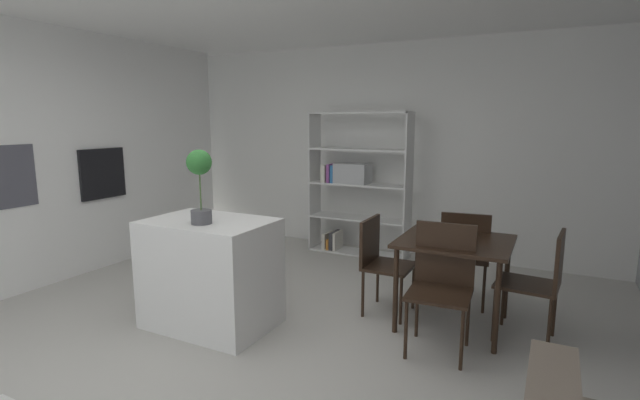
% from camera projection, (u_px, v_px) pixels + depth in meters
% --- Properties ---
extents(ground_plane, '(8.85, 8.85, 0.00)m').
position_uv_depth(ground_plane, '(231.00, 336.00, 3.82)').
color(ground_plane, beige).
extents(back_partition, '(6.44, 0.06, 2.74)m').
position_uv_depth(back_partition, '(369.00, 149.00, 6.29)').
color(back_partition, white).
rests_on(back_partition, ground_plane).
extents(tall_cabinet_run_left, '(0.65, 5.62, 2.74)m').
position_uv_depth(tall_cabinet_run_left, '(10.00, 157.00, 4.86)').
color(tall_cabinet_run_left, white).
rests_on(tall_cabinet_run_left, ground_plane).
extents(built_in_oven, '(0.06, 0.59, 0.59)m').
position_uv_depth(built_in_oven, '(103.00, 173.00, 5.47)').
color(built_in_oven, black).
rests_on(built_in_oven, ground_plane).
extents(kitchen_island, '(1.05, 0.73, 0.93)m').
position_uv_depth(kitchen_island, '(211.00, 273.00, 3.97)').
color(kitchen_island, white).
rests_on(kitchen_island, ground_plane).
extents(potted_plant_on_island, '(0.20, 0.20, 0.60)m').
position_uv_depth(potted_plant_on_island, '(200.00, 178.00, 3.70)').
color(potted_plant_on_island, '#4C4C51').
rests_on(potted_plant_on_island, kitchen_island).
extents(open_bookshelf, '(1.34, 0.34, 1.86)m').
position_uv_depth(open_bookshelf, '(353.00, 185.00, 6.08)').
color(open_bookshelf, white).
rests_on(open_bookshelf, ground_plane).
extents(dining_table, '(0.91, 0.84, 0.76)m').
position_uv_depth(dining_table, '(455.00, 250.00, 3.92)').
color(dining_table, black).
rests_on(dining_table, ground_plane).
extents(dining_chair_window_side, '(0.49, 0.46, 0.91)m').
position_uv_depth(dining_chair_window_side, '(541.00, 277.00, 3.64)').
color(dining_chair_window_side, black).
rests_on(dining_chair_window_side, ground_plane).
extents(dining_chair_island_side, '(0.42, 0.45, 0.87)m').
position_uv_depth(dining_chair_island_side, '(380.00, 256.00, 4.25)').
color(dining_chair_island_side, black).
rests_on(dining_chair_island_side, ground_plane).
extents(dining_chair_far, '(0.48, 0.47, 0.93)m').
position_uv_depth(dining_chair_far, '(465.00, 251.00, 4.33)').
color(dining_chair_far, black).
rests_on(dining_chair_far, ground_plane).
extents(dining_chair_near, '(0.49, 0.48, 0.97)m').
position_uv_depth(dining_chair_near, '(442.00, 276.00, 3.56)').
color(dining_chair_near, black).
rests_on(dining_chair_near, ground_plane).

